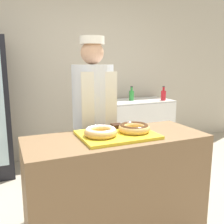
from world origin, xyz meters
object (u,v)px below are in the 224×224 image
brownie_back_left (101,128)px  bottle_green (132,95)px  bottle_red (163,95)px  donut_chocolate_glaze (134,128)px  chest_freezer (138,126)px  serving_tray (117,135)px  brownie_back_right (117,126)px  baker_person (93,120)px  donut_light_glaze (101,131)px

brownie_back_left → bottle_green: (1.16, 1.62, 0.04)m
brownie_back_left → bottle_red: 2.17m
donut_chocolate_glaze → bottle_red: (1.41, 1.61, 0.02)m
brownie_back_left → chest_freezer: brownie_back_left is taller
serving_tray → bottle_red: 2.23m
brownie_back_left → donut_chocolate_glaze: bearing=-39.0°
brownie_back_left → brownie_back_right: (0.15, 0.00, 0.00)m
serving_tray → bottle_green: bottle_green is taller
serving_tray → baker_person: size_ratio=0.35×
serving_tray → brownie_back_right: brownie_back_right is taller
donut_light_glaze → donut_chocolate_glaze: 0.29m
serving_tray → brownie_back_right: 0.18m
baker_person → bottle_red: 1.87m
serving_tray → brownie_back_left: brownie_back_left is taller
bottle_green → serving_tray: bearing=-121.2°
brownie_back_right → donut_light_glaze: bearing=-141.0°
donut_chocolate_glaze → bottle_green: bearing=62.6°
donut_light_glaze → chest_freezer: (1.35, 1.78, -0.50)m
brownie_back_left → brownie_back_right: size_ratio=1.00×
bottle_green → bottle_red: 0.52m
baker_person → chest_freezer: (1.20, 1.20, -0.45)m
donut_light_glaze → chest_freezer: bearing=52.9°
donut_chocolate_glaze → bottle_red: bottle_red is taller
chest_freezer → bottle_green: bearing=171.6°
donut_light_glaze → serving_tray: bearing=6.6°
serving_tray → brownie_back_left: size_ratio=6.66×
donut_light_glaze → baker_person: 0.60m
chest_freezer → bottle_green: 0.54m
brownie_back_left → donut_light_glaze: bearing=-111.0°
serving_tray → bottle_red: bottle_red is taller
serving_tray → bottle_red: bearing=45.5°
donut_light_glaze → bottle_red: 2.34m
brownie_back_left → serving_tray: bearing=-64.8°
donut_chocolate_glaze → bottle_green: size_ratio=1.13×
donut_chocolate_glaze → chest_freezer: donut_chocolate_glaze is taller
baker_person → bottle_green: baker_person is taller
brownie_back_left → chest_freezer: 2.11m
brownie_back_right → bottle_red: 2.06m
serving_tray → donut_chocolate_glaze: size_ratio=2.31×
bottle_red → brownie_back_left: bearing=-138.9°
brownie_back_right → chest_freezer: (1.13, 1.60, -0.48)m
donut_light_glaze → chest_freezer: size_ratio=0.24×
brownie_back_left → baker_person: 0.41m
donut_light_glaze → brownie_back_right: size_ratio=2.88×
brownie_back_left → bottle_green: bearing=54.5°
serving_tray → donut_chocolate_glaze: donut_chocolate_glaze is taller
donut_chocolate_glaze → brownie_back_right: (-0.07, 0.18, -0.02)m
donut_chocolate_glaze → chest_freezer: 2.13m
donut_chocolate_glaze → brownie_back_left: 0.29m
brownie_back_left → brownie_back_right: 0.15m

